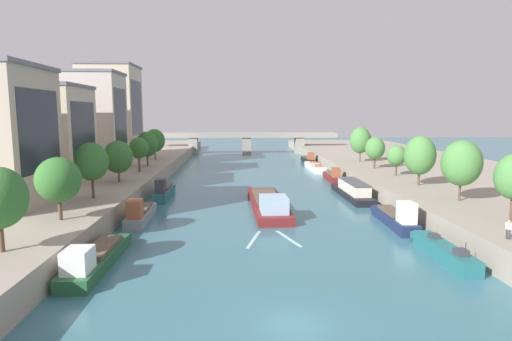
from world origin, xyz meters
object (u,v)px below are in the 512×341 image
at_px(barge_midriver, 268,203).
at_px(tree_left_second, 92,162).
at_px(moored_boat_left_midway, 140,213).
at_px(tree_left_past_mid, 118,157).
at_px(tree_left_by_lamp, 139,148).
at_px(tree_right_third, 420,155).
at_px(moored_boat_left_second, 164,191).
at_px(moored_boat_right_upstream, 396,217).
at_px(tree_right_past_mid, 375,148).
at_px(tree_right_by_lamp, 360,140).
at_px(tree_right_distant, 397,156).
at_px(tree_left_midway, 155,141).
at_px(moored_boat_right_gap_after, 333,176).
at_px(tree_right_midway, 461,163).
at_px(moored_boat_left_near, 95,258).
at_px(moored_boat_right_second, 443,251).
at_px(bridge_far, 247,140).
at_px(moored_boat_right_downstream, 353,191).
at_px(moored_boat_right_far, 315,167).
at_px(person_on_quay, 509,228).
at_px(tree_left_nearest, 58,180).
at_px(tree_left_end_of_row, 147,144).

bearing_deg(barge_midriver, tree_left_second, -169.96).
relative_size(moored_boat_left_midway, tree_left_past_mid, 1.75).
distance_m(tree_left_by_lamp, tree_right_third, 46.37).
height_order(moored_boat_left_second, moored_boat_right_upstream, moored_boat_right_upstream).
bearing_deg(barge_midriver, tree_right_past_mid, 46.12).
bearing_deg(tree_right_by_lamp, moored_boat_left_midway, -134.38).
distance_m(moored_boat_left_second, tree_right_distant, 38.34).
distance_m(barge_midriver, tree_left_midway, 45.53).
bearing_deg(tree_left_second, moored_boat_right_gap_after, 37.83).
xyz_separation_m(moored_boat_right_gap_after, tree_left_second, (-36.12, -28.05, 6.20)).
relative_size(tree_right_midway, tree_right_third, 1.01).
bearing_deg(tree_right_midway, tree_right_by_lamp, 89.92).
distance_m(moored_boat_left_second, tree_left_second, 15.38).
distance_m(moored_boat_left_near, tree_right_past_mid, 58.33).
bearing_deg(tree_right_by_lamp, tree_left_second, -139.66).
xyz_separation_m(moored_boat_left_second, moored_boat_right_gap_after, (29.62, 15.48, -0.15)).
height_order(tree_left_past_mid, tree_right_third, tree_right_third).
distance_m(moored_boat_right_second, bridge_far, 101.56).
relative_size(moored_boat_left_second, bridge_far, 0.19).
relative_size(moored_boat_left_midway, moored_boat_right_second, 1.04).
bearing_deg(tree_right_by_lamp, moored_boat_left_second, -146.49).
xyz_separation_m(moored_boat_right_downstream, moored_boat_right_far, (0.06, 31.63, -0.40)).
height_order(moored_boat_left_midway, person_on_quay, person_on_quay).
relative_size(moored_boat_right_downstream, person_on_quay, 9.65).
height_order(moored_boat_left_second, bridge_far, bridge_far).
bearing_deg(moored_boat_left_second, tree_right_past_mid, 20.72).
bearing_deg(bridge_far, moored_boat_left_midway, -99.96).
xyz_separation_m(moored_boat_left_second, bridge_far, (14.51, 71.61, 3.20)).
relative_size(barge_midriver, tree_left_midway, 3.09).
bearing_deg(person_on_quay, tree_left_second, 154.62).
bearing_deg(moored_boat_right_downstream, person_on_quay, -81.54).
bearing_deg(person_on_quay, moored_boat_left_second, 136.73).
distance_m(barge_midriver, tree_right_distant, 26.48).
bearing_deg(person_on_quay, tree_left_past_mid, 142.02).
bearing_deg(barge_midriver, tree_right_distant, 30.44).
xyz_separation_m(moored_boat_right_upstream, moored_boat_right_far, (-0.33, 48.35, -0.33)).
xyz_separation_m(moored_boat_left_near, moored_boat_left_midway, (0.31, 15.60, 0.08)).
xyz_separation_m(tree_left_past_mid, person_on_quay, (40.23, -31.41, -2.89)).
bearing_deg(tree_left_nearest, moored_boat_right_gap_after, 47.25).
distance_m(tree_left_past_mid, tree_right_distant, 44.72).
height_order(moored_boat_right_upstream, moored_boat_right_downstream, moored_boat_right_upstream).
xyz_separation_m(moored_boat_right_second, moored_boat_right_far, (-0.50, 59.37, -0.00)).
bearing_deg(tree_left_midway, moored_boat_right_gap_after, -22.33).
relative_size(barge_midriver, moored_boat_right_downstream, 1.35).
bearing_deg(moored_boat_right_gap_after, tree_left_nearest, -132.75).
bearing_deg(tree_left_by_lamp, tree_left_second, -91.01).
height_order(tree_left_past_mid, tree_right_by_lamp, tree_right_by_lamp).
bearing_deg(moored_boat_right_second, tree_left_end_of_row, 126.58).
relative_size(tree_left_nearest, tree_left_end_of_row, 0.91).
bearing_deg(tree_left_second, tree_left_nearest, -88.23).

